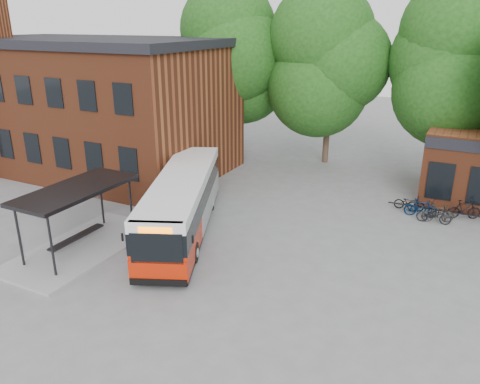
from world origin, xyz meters
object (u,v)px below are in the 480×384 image
at_px(city_bus, 183,204).
at_px(bicycle_2, 423,206).
at_px(bicycle_5, 464,210).
at_px(bus_shelter, 79,218).
at_px(bicycle_1, 421,208).
at_px(bicycle_0, 409,203).
at_px(bicycle_4, 434,215).
at_px(bicycle_3, 438,213).

relative_size(city_bus, bicycle_2, 6.44).
bearing_deg(bicycle_5, city_bus, 99.72).
bearing_deg(bus_shelter, bicycle_1, 39.39).
height_order(bicycle_1, bicycle_2, bicycle_1).
relative_size(bus_shelter, bicycle_1, 4.36).
distance_m(bicycle_0, bicycle_2, 0.81).
xyz_separation_m(city_bus, bicycle_4, (10.62, 6.37, -0.95)).
distance_m(bicycle_1, bicycle_2, 0.43).
relative_size(bus_shelter, bicycle_5, 4.21).
relative_size(city_bus, bicycle_5, 6.50).
bearing_deg(city_bus, bicycle_0, 16.24).
xyz_separation_m(city_bus, bicycle_5, (11.91, 7.64, -0.87)).
xyz_separation_m(bicycle_0, bicycle_2, (0.74, -0.32, 0.03)).
bearing_deg(bicycle_4, bicycle_5, -49.69).
bearing_deg(bicycle_1, bicycle_3, -118.08).
bearing_deg(bicycle_3, bicycle_5, -67.74).
distance_m(city_bus, bicycle_4, 12.41).
distance_m(city_bus, bicycle_0, 12.05).
bearing_deg(bicycle_3, bicycle_4, 123.23).
bearing_deg(bicycle_4, bicycle_1, 47.93).
distance_m(bus_shelter, bicycle_2, 17.00).
height_order(city_bus, bicycle_4, city_bus).
distance_m(city_bus, bicycle_3, 12.66).
relative_size(city_bus, bicycle_3, 6.90).
height_order(bicycle_3, bicycle_5, bicycle_5).
height_order(bicycle_4, bicycle_5, bicycle_5).
bearing_deg(bicycle_0, bicycle_3, -128.98).
xyz_separation_m(city_bus, bicycle_1, (9.91, 6.91, -0.89)).
bearing_deg(bicycle_5, bicycle_3, 109.99).
height_order(bicycle_1, bicycle_3, bicycle_1).
xyz_separation_m(bus_shelter, bicycle_3, (13.71, 10.22, -0.98)).
bearing_deg(bicycle_2, city_bus, 139.92).
bearing_deg(bicycle_0, bicycle_1, -142.39).
distance_m(bicycle_0, bicycle_4, 1.87).
height_order(bicycle_0, bicycle_1, bicycle_1).
height_order(bus_shelter, city_bus, bus_shelter).
bearing_deg(bicycle_2, bicycle_3, -120.54).
xyz_separation_m(bus_shelter, bicycle_5, (14.85, 11.27, -0.95)).
xyz_separation_m(bicycle_1, bicycle_4, (0.71, -0.55, -0.06)).
distance_m(bus_shelter, bicycle_0, 16.66).
xyz_separation_m(bus_shelter, bicycle_0, (12.20, 11.29, -1.04)).
xyz_separation_m(city_bus, bicycle_2, (10.00, 7.33, -0.93)).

